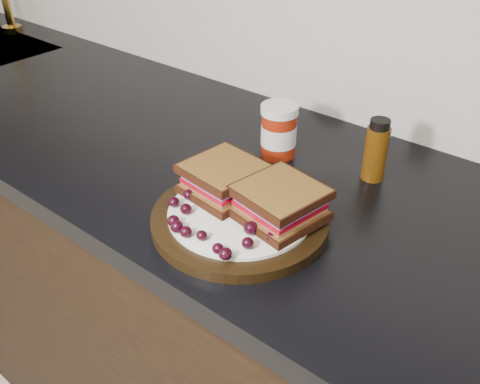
% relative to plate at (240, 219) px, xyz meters
% --- Properties ---
extents(base_cabinets, '(3.96, 0.58, 0.86)m').
position_rel_plate_xyz_m(base_cabinets, '(-0.15, 0.13, -0.48)').
color(base_cabinets, black).
rests_on(base_cabinets, ground_plane).
extents(countertop, '(3.98, 0.60, 0.04)m').
position_rel_plate_xyz_m(countertop, '(-0.15, 0.13, -0.03)').
color(countertop, black).
rests_on(countertop, base_cabinets).
extents(plate, '(0.28, 0.28, 0.02)m').
position_rel_plate_xyz_m(plate, '(0.00, 0.00, 0.00)').
color(plate, black).
rests_on(plate, countertop).
extents(sandwich_left, '(0.13, 0.13, 0.05)m').
position_rel_plate_xyz_m(sandwich_left, '(-0.05, 0.03, 0.04)').
color(sandwich_left, brown).
rests_on(sandwich_left, plate).
extents(sandwich_right, '(0.14, 0.14, 0.05)m').
position_rel_plate_xyz_m(sandwich_right, '(0.06, 0.03, 0.04)').
color(sandwich_right, brown).
rests_on(sandwich_right, plate).
extents(grape_0, '(0.02, 0.02, 0.02)m').
position_rel_plate_xyz_m(grape_0, '(-0.09, -0.06, 0.02)').
color(grape_0, black).
rests_on(grape_0, plate).
extents(grape_1, '(0.02, 0.02, 0.02)m').
position_rel_plate_xyz_m(grape_1, '(-0.06, -0.06, 0.02)').
color(grape_1, black).
rests_on(grape_1, plate).
extents(grape_2, '(0.02, 0.02, 0.02)m').
position_rel_plate_xyz_m(grape_2, '(-0.05, -0.09, 0.02)').
color(grape_2, black).
rests_on(grape_2, plate).
extents(grape_3, '(0.02, 0.02, 0.02)m').
position_rel_plate_xyz_m(grape_3, '(-0.04, -0.10, 0.02)').
color(grape_3, black).
rests_on(grape_3, plate).
extents(grape_4, '(0.02, 0.02, 0.02)m').
position_rel_plate_xyz_m(grape_4, '(-0.02, -0.10, 0.02)').
color(grape_4, black).
rests_on(grape_4, plate).
extents(grape_5, '(0.02, 0.02, 0.02)m').
position_rel_plate_xyz_m(grape_5, '(0.00, -0.09, 0.02)').
color(grape_5, black).
rests_on(grape_5, plate).
extents(grape_6, '(0.02, 0.02, 0.02)m').
position_rel_plate_xyz_m(grape_6, '(0.04, -0.10, 0.02)').
color(grape_6, black).
rests_on(grape_6, plate).
extents(grape_7, '(0.02, 0.02, 0.02)m').
position_rel_plate_xyz_m(grape_7, '(0.06, -0.10, 0.02)').
color(grape_7, black).
rests_on(grape_7, plate).
extents(grape_8, '(0.02, 0.02, 0.02)m').
position_rel_plate_xyz_m(grape_8, '(0.06, -0.06, 0.02)').
color(grape_8, black).
rests_on(grape_8, plate).
extents(grape_9, '(0.02, 0.02, 0.02)m').
position_rel_plate_xyz_m(grape_9, '(0.05, -0.03, 0.03)').
color(grape_9, black).
rests_on(grape_9, plate).
extents(grape_10, '(0.02, 0.02, 0.02)m').
position_rel_plate_xyz_m(grape_10, '(0.08, -0.03, 0.02)').
color(grape_10, black).
rests_on(grape_10, plate).
extents(grape_11, '(0.02, 0.02, 0.02)m').
position_rel_plate_xyz_m(grape_11, '(0.07, -0.00, 0.02)').
color(grape_11, black).
rests_on(grape_11, plate).
extents(grape_12, '(0.02, 0.02, 0.02)m').
position_rel_plate_xyz_m(grape_12, '(0.08, 0.02, 0.02)').
color(grape_12, black).
rests_on(grape_12, plate).
extents(grape_13, '(0.02, 0.02, 0.02)m').
position_rel_plate_xyz_m(grape_13, '(0.08, 0.04, 0.02)').
color(grape_13, black).
rests_on(grape_13, plate).
extents(grape_14, '(0.02, 0.02, 0.01)m').
position_rel_plate_xyz_m(grape_14, '(-0.04, 0.06, 0.02)').
color(grape_14, black).
rests_on(grape_14, plate).
extents(grape_15, '(0.02, 0.02, 0.02)m').
position_rel_plate_xyz_m(grape_15, '(-0.05, 0.02, 0.02)').
color(grape_15, black).
rests_on(grape_15, plate).
extents(grape_16, '(0.02, 0.02, 0.02)m').
position_rel_plate_xyz_m(grape_16, '(-0.08, 0.02, 0.02)').
color(grape_16, black).
rests_on(grape_16, plate).
extents(grape_17, '(0.02, 0.02, 0.02)m').
position_rel_plate_xyz_m(grape_17, '(-0.07, 0.00, 0.02)').
color(grape_17, black).
rests_on(grape_17, plate).
extents(grape_18, '(0.02, 0.02, 0.02)m').
position_rel_plate_xyz_m(grape_18, '(-0.09, -0.03, 0.02)').
color(grape_18, black).
rests_on(grape_18, plate).
extents(grape_19, '(0.02, 0.02, 0.02)m').
position_rel_plate_xyz_m(grape_19, '(-0.05, 0.05, 0.02)').
color(grape_19, black).
rests_on(grape_19, plate).
extents(grape_20, '(0.02, 0.02, 0.02)m').
position_rel_plate_xyz_m(grape_20, '(-0.06, 0.01, 0.02)').
color(grape_20, black).
rests_on(grape_20, plate).
extents(grape_21, '(0.02, 0.02, 0.01)m').
position_rel_plate_xyz_m(grape_21, '(-0.06, -0.01, 0.02)').
color(grape_21, black).
rests_on(grape_21, plate).
extents(condiment_jar, '(0.09, 0.09, 0.10)m').
position_rel_plate_xyz_m(condiment_jar, '(-0.08, 0.22, 0.04)').
color(condiment_jar, maroon).
rests_on(condiment_jar, countertop).
extents(oil_bottle, '(0.05, 0.05, 0.11)m').
position_rel_plate_xyz_m(oil_bottle, '(0.10, 0.26, 0.05)').
color(oil_bottle, '#472607').
rests_on(oil_bottle, countertop).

